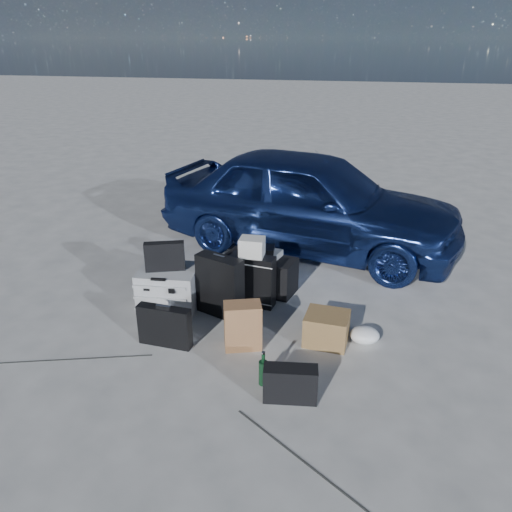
{
  "coord_description": "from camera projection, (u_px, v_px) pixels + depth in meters",
  "views": [
    {
      "loc": [
        1.0,
        -3.52,
        2.5
      ],
      "look_at": [
        0.01,
        0.85,
        0.53
      ],
      "focal_mm": 35.0,
      "sensor_mm": 36.0,
      "label": 1
    }
  ],
  "objects": [
    {
      "name": "briefcase",
      "position": [
        165.0,
        326.0,
        4.35
      ],
      "size": [
        0.48,
        0.14,
        0.37
      ],
      "primitive_type": "cube",
      "rotation": [
        0.0,
        0.0,
        -0.07
      ],
      "color": "black",
      "rests_on": "ground"
    },
    {
      "name": "pelican_case",
      "position": [
        169.0,
        288.0,
        4.98
      ],
      "size": [
        0.61,
        0.51,
        0.41
      ],
      "primitive_type": "cube",
      "rotation": [
        0.0,
        0.0,
        0.1
      ],
      "color": "#A9ABAF",
      "rests_on": "ground"
    },
    {
      "name": "ground",
      "position": [
        233.0,
        350.0,
        4.34
      ],
      "size": [
        60.0,
        60.0,
        0.0
      ],
      "primitive_type": "plane",
      "color": "beige",
      "rests_on": "ground"
    },
    {
      "name": "duffel_bag",
      "position": [
        260.0,
        273.0,
        5.33
      ],
      "size": [
        0.81,
        0.49,
        0.38
      ],
      "primitive_type": "cube",
      "rotation": [
        0.0,
        0.0,
        -0.23
      ],
      "color": "black",
      "rests_on": "ground"
    },
    {
      "name": "laptop_bag",
      "position": [
        165.0,
        256.0,
        4.83
      ],
      "size": [
        0.39,
        0.22,
        0.29
      ],
      "primitive_type": "cube",
      "rotation": [
        0.0,
        0.0,
        0.35
      ],
      "color": "black",
      "rests_on": "pelican_case"
    },
    {
      "name": "suitcase_right",
      "position": [
        253.0,
        280.0,
        5.0
      ],
      "size": [
        0.46,
        0.22,
        0.53
      ],
      "primitive_type": "cube",
      "rotation": [
        0.0,
        0.0,
        -0.14
      ],
      "color": "black",
      "rests_on": "ground"
    },
    {
      "name": "car",
      "position": [
        309.0,
        201.0,
        6.22
      ],
      "size": [
        3.95,
        2.26,
        1.27
      ],
      "primitive_type": "imported",
      "rotation": [
        0.0,
        0.0,
        1.35
      ],
      "color": "navy",
      "rests_on": "ground"
    },
    {
      "name": "green_bottle",
      "position": [
        263.0,
        369.0,
        3.86
      ],
      "size": [
        0.09,
        0.09,
        0.28
      ],
      "primitive_type": "cylinder",
      "rotation": [
        0.0,
        0.0,
        0.29
      ],
      "color": "black",
      "rests_on": "ground"
    },
    {
      "name": "flat_box_black",
      "position": [
        261.0,
        249.0,
        5.2
      ],
      "size": [
        0.29,
        0.22,
        0.06
      ],
      "primitive_type": "cube",
      "rotation": [
        0.0,
        0.0,
        0.11
      ],
      "color": "black",
      "rests_on": "flat_box_white"
    },
    {
      "name": "white_carton",
      "position": [
        252.0,
        247.0,
        4.85
      ],
      "size": [
        0.24,
        0.19,
        0.19
      ],
      "primitive_type": "cube",
      "rotation": [
        0.0,
        0.0,
        0.02
      ],
      "color": "silver",
      "rests_on": "suitcase_right"
    },
    {
      "name": "suitcase_left",
      "position": [
        220.0,
        286.0,
        4.8
      ],
      "size": [
        0.5,
        0.33,
        0.61
      ],
      "primitive_type": "cube",
      "rotation": [
        0.0,
        0.0,
        -0.37
      ],
      "color": "black",
      "rests_on": "ground"
    },
    {
      "name": "kraft_bag",
      "position": [
        243.0,
        326.0,
        4.31
      ],
      "size": [
        0.36,
        0.28,
        0.42
      ],
      "primitive_type": "cube",
      "rotation": [
        0.0,
        0.0,
        0.33
      ],
      "color": "#976842",
      "rests_on": "ground"
    },
    {
      "name": "flat_box_white",
      "position": [
        261.0,
        254.0,
        5.24
      ],
      "size": [
        0.44,
        0.37,
        0.07
      ],
      "primitive_type": "cube",
      "rotation": [
        0.0,
        0.0,
        -0.26
      ],
      "color": "silver",
      "rests_on": "duffel_bag"
    },
    {
      "name": "messenger_bag",
      "position": [
        290.0,
        384.0,
        3.7
      ],
      "size": [
        0.42,
        0.21,
        0.28
      ],
      "primitive_type": "cube",
      "rotation": [
        0.0,
        0.0,
        0.14
      ],
      "color": "black",
      "rests_on": "ground"
    },
    {
      "name": "plastic_bag",
      "position": [
        365.0,
        335.0,
        4.43
      ],
      "size": [
        0.29,
        0.26,
        0.15
      ],
      "primitive_type": "ellipsoid",
      "rotation": [
        0.0,
        0.0,
        0.14
      ],
      "color": "white",
      "rests_on": "ground"
    },
    {
      "name": "cardboard_box",
      "position": [
        327.0,
        328.0,
        4.41
      ],
      "size": [
        0.4,
        0.35,
        0.28
      ],
      "primitive_type": "cube",
      "rotation": [
        0.0,
        0.0,
        -0.07
      ],
      "color": "olive",
      "rests_on": "ground"
    }
  ]
}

